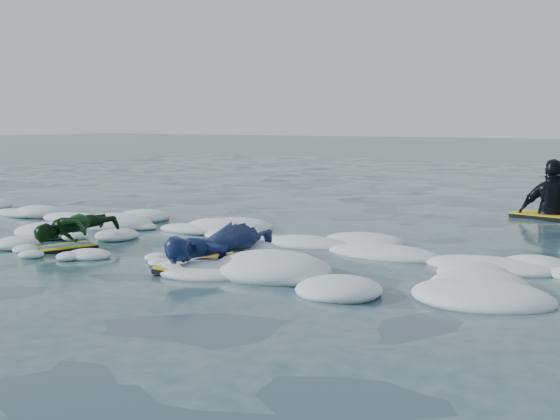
{
  "coord_description": "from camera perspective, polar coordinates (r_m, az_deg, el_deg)",
  "views": [
    {
      "loc": [
        5.83,
        -6.11,
        1.59
      ],
      "look_at": [
        1.18,
        1.6,
        0.44
      ],
      "focal_mm": 45.0,
      "sensor_mm": 36.0,
      "label": 1
    }
  ],
  "objects": [
    {
      "name": "ground",
      "position": [
        8.59,
        -12.37,
        -3.55
      ],
      "size": [
        120.0,
        120.0,
        0.0
      ],
      "primitive_type": "plane",
      "color": "#172B37",
      "rests_on": "ground"
    },
    {
      "name": "foam_band",
      "position": [
        9.35,
        -8.01,
        -2.57
      ],
      "size": [
        12.0,
        3.1,
        0.3
      ],
      "primitive_type": null,
      "color": "white",
      "rests_on": "ground"
    },
    {
      "name": "prone_woman_unit",
      "position": [
        7.74,
        -5.1,
        -2.95
      ],
      "size": [
        0.65,
        1.63,
        0.42
      ],
      "rotation": [
        0.0,
        0.0,
        1.52
      ],
      "color": "black",
      "rests_on": "ground"
    },
    {
      "name": "prone_child_unit",
      "position": [
        9.16,
        -16.24,
        -1.65
      ],
      "size": [
        0.72,
        1.19,
        0.42
      ],
      "rotation": [
        0.0,
        0.0,
        1.23
      ],
      "color": "black",
      "rests_on": "ground"
    },
    {
      "name": "waiting_rider_unit",
      "position": [
        12.17,
        21.26,
        -0.42
      ],
      "size": [
        1.34,
        0.92,
        1.83
      ],
      "rotation": [
        0.0,
        0.0,
        -0.22
      ],
      "color": "black",
      "rests_on": "ground"
    }
  ]
}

